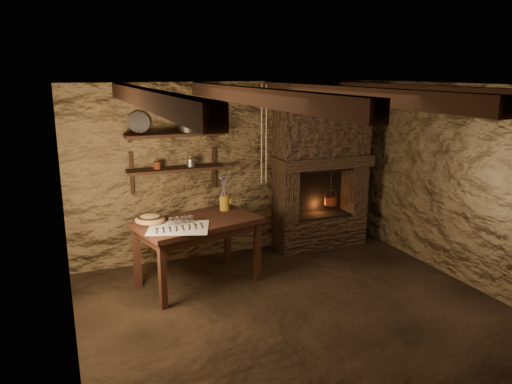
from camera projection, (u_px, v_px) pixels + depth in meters
name	position (u px, v px, depth m)	size (l,w,h in m)	color
floor	(297.00, 311.00, 5.42)	(4.50, 4.50, 0.00)	black
back_wall	(234.00, 170.00, 6.93)	(4.50, 0.04, 2.40)	#4F3C25
front_wall	(435.00, 278.00, 3.33)	(4.50, 0.04, 2.40)	#4F3C25
left_wall	(66.00, 230.00, 4.31)	(0.04, 4.00, 2.40)	#4F3C25
right_wall	(468.00, 186.00, 5.95)	(0.04, 4.00, 2.40)	#4F3C25
ceiling	(302.00, 86.00, 4.84)	(4.50, 4.00, 0.04)	black
beam_far_left	(147.00, 98.00, 4.32)	(0.14, 3.95, 0.16)	black
beam_mid_left	(254.00, 96.00, 4.68)	(0.14, 3.95, 0.16)	black
beam_mid_right	(345.00, 94.00, 5.05)	(0.14, 3.95, 0.16)	black
beam_far_right	(425.00, 93.00, 5.41)	(0.14, 3.95, 0.16)	black
shelf_lower	(176.00, 169.00, 6.45)	(1.25, 0.30, 0.04)	black
shelf_upper	(175.00, 134.00, 6.34)	(1.25, 0.30, 0.04)	black
hearth	(321.00, 164.00, 7.17)	(1.43, 0.51, 2.30)	#322319
work_table	(198.00, 250.00, 6.01)	(1.59, 1.15, 0.82)	black
linen_cloth	(179.00, 228.00, 5.62)	(0.67, 0.54, 0.01)	beige
pewter_cutlery_row	(179.00, 227.00, 5.60)	(0.56, 0.21, 0.01)	gray
drinking_glasses	(178.00, 220.00, 5.73)	(0.21, 0.06, 0.09)	silver
stoneware_jug	(225.00, 196.00, 6.30)	(0.15, 0.15, 0.44)	olive
wooden_bowl	(150.00, 220.00, 5.79)	(0.35, 0.35, 0.12)	#A98049
iron_stockpot	(189.00, 124.00, 6.38)	(0.26, 0.26, 0.20)	#2C2A27
tin_pan	(139.00, 122.00, 6.24)	(0.28, 0.28, 0.04)	#999994
small_kettle	(191.00, 163.00, 6.51)	(0.15, 0.11, 0.16)	#999994
rusty_tin	(157.00, 165.00, 6.35)	(0.10, 0.10, 0.10)	#5A2112
red_pot	(330.00, 200.00, 7.31)	(0.22, 0.22, 0.54)	maroon
hanging_ropes	(264.00, 134.00, 5.95)	(0.08, 0.08, 1.20)	beige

